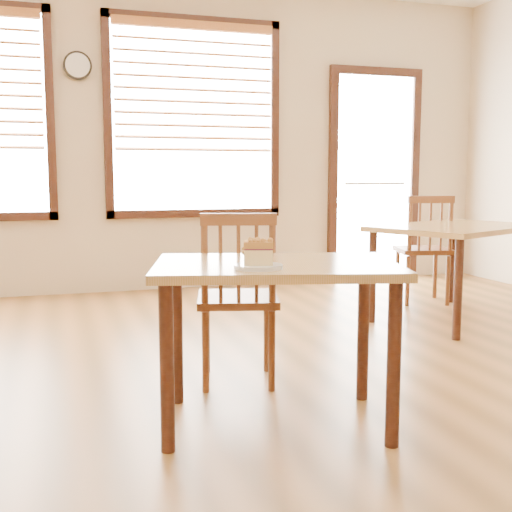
{
  "coord_description": "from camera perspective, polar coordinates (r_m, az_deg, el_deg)",
  "views": [
    {
      "loc": [
        -1.06,
        -2.37,
        1.14
      ],
      "look_at": [
        -0.25,
        0.2,
        0.8
      ],
      "focal_mm": 45.0,
      "sensor_mm": 36.0,
      "label": 1
    }
  ],
  "objects": [
    {
      "name": "plate",
      "position": [
        2.7,
        0.19,
        -0.95
      ],
      "size": [
        0.21,
        0.21,
        0.02
      ],
      "color": "white",
      "rests_on": "cafe_table_main"
    },
    {
      "name": "cake_slice",
      "position": [
        2.69,
        0.2,
        0.4
      ],
      "size": [
        0.14,
        0.12,
        0.12
      ],
      "rotation": [
        0.0,
        0.0,
        -0.28
      ],
      "color": "#FFE490",
      "rests_on": "plate"
    },
    {
      "name": "cafe_chair_main",
      "position": [
        3.48,
        -1.63,
        -3.66
      ],
      "size": [
        0.53,
        0.53,
        0.96
      ],
      "rotation": [
        0.0,
        0.0,
        2.89
      ],
      "color": "brown",
      "rests_on": "ground"
    },
    {
      "name": "ground",
      "position": [
        2.84,
        6.34,
        -16.54
      ],
      "size": [
        8.0,
        8.0,
        0.0
      ],
      "primitive_type": "plane",
      "color": "brown"
    },
    {
      "name": "cafe_table_main",
      "position": [
        2.9,
        1.76,
        -2.78
      ],
      "size": [
        1.23,
        0.97,
        0.75
      ],
      "rotation": [
        0.0,
        0.0,
        -0.25
      ],
      "color": "#A97641",
      "rests_on": "ground"
    },
    {
      "name": "entry_door",
      "position": [
        7.18,
        10.46,
        7.51
      ],
      "size": [
        1.08,
        0.06,
        2.29
      ],
      "color": "white",
      "rests_on": "ground"
    },
    {
      "name": "cafe_chair_second",
      "position": [
        5.91,
        14.73,
        0.66
      ],
      "size": [
        0.54,
        0.54,
        0.97
      ],
      "rotation": [
        0.0,
        0.0,
        2.87
      ],
      "color": "brown",
      "rests_on": "ground"
    },
    {
      "name": "wall_clock",
      "position": [
        6.41,
        -15.58,
        16.0
      ],
      "size": [
        0.26,
        0.05,
        0.26
      ],
      "color": "black",
      "rests_on": "room_shell"
    },
    {
      "name": "cafe_table_second",
      "position": [
        5.3,
        17.39,
        1.68
      ],
      "size": [
        1.56,
        1.35,
        0.75
      ],
      "rotation": [
        0.0,
        0.0,
        0.43
      ],
      "color": "#A97641",
      "rests_on": "ground"
    },
    {
      "name": "window_right",
      "position": [
        6.52,
        -5.52,
        13.06
      ],
      "size": [
        1.76,
        0.1,
        1.96
      ],
      "color": "white",
      "rests_on": "room_shell"
    }
  ]
}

